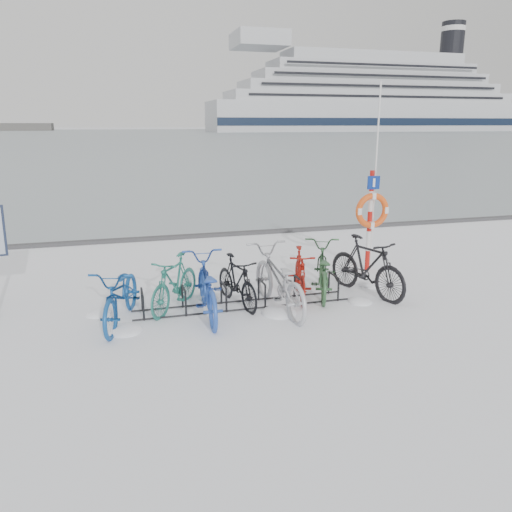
# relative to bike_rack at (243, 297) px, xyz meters

# --- Properties ---
(ground) EXTENTS (900.00, 900.00, 0.00)m
(ground) POSITION_rel_bike_rack_xyz_m (0.00, 0.00, -0.18)
(ground) COLOR white
(ground) RESTS_ON ground
(ice_sheet) EXTENTS (400.00, 298.00, 0.02)m
(ice_sheet) POSITION_rel_bike_rack_xyz_m (0.00, 155.00, -0.17)
(ice_sheet) COLOR #95A2A9
(ice_sheet) RESTS_ON ground
(quay_edge) EXTENTS (400.00, 0.25, 0.10)m
(quay_edge) POSITION_rel_bike_rack_xyz_m (0.00, 5.90, -0.13)
(quay_edge) COLOR #3F3F42
(quay_edge) RESTS_ON ground
(bike_rack) EXTENTS (4.00, 0.48, 0.46)m
(bike_rack) POSITION_rel_bike_rack_xyz_m (0.00, 0.00, 0.00)
(bike_rack) COLOR black
(bike_rack) RESTS_ON ground
(lifebuoy_station) EXTENTS (0.79, 0.23, 4.11)m
(lifebuoy_station) POSITION_rel_bike_rack_xyz_m (3.33, 1.47, 1.20)
(lifebuoy_station) COLOR #B5140E
(lifebuoy_station) RESTS_ON ground
(cruise_ferry) EXTENTS (139.34, 26.28, 45.78)m
(cruise_ferry) POSITION_rel_bike_rack_xyz_m (104.57, 193.53, 12.29)
(cruise_ferry) COLOR silver
(cruise_ferry) RESTS_ON ground
(bike_0) EXTENTS (1.20, 2.11, 1.05)m
(bike_0) POSITION_rel_bike_rack_xyz_m (-2.14, -0.17, 0.34)
(bike_0) COLOR #144990
(bike_0) RESTS_ON ground
(bike_1) EXTENTS (1.36, 1.66, 1.02)m
(bike_1) POSITION_rel_bike_rack_xyz_m (-1.21, 0.24, 0.33)
(bike_1) COLOR #227061
(bike_1) RESTS_ON ground
(bike_2) EXTENTS (0.82, 2.11, 1.09)m
(bike_2) POSITION_rel_bike_rack_xyz_m (-0.71, -0.25, 0.36)
(bike_2) COLOR #2950B5
(bike_2) RESTS_ON ground
(bike_3) EXTENTS (0.78, 1.65, 0.96)m
(bike_3) POSITION_rel_bike_rack_xyz_m (-0.08, 0.12, 0.30)
(bike_3) COLOR black
(bike_3) RESTS_ON ground
(bike_4) EXTENTS (0.96, 2.28, 1.16)m
(bike_4) POSITION_rel_bike_rack_xyz_m (0.58, -0.31, 0.40)
(bike_4) COLOR #B0B1B8
(bike_4) RESTS_ON ground
(bike_5) EXTENTS (0.86, 1.71, 0.99)m
(bike_5) POSITION_rel_bike_rack_xyz_m (1.18, 0.18, 0.31)
(bike_5) COLOR maroon
(bike_5) RESTS_ON ground
(bike_6) EXTENTS (1.34, 2.09, 1.03)m
(bike_6) POSITION_rel_bike_rack_xyz_m (1.68, 0.29, 0.34)
(bike_6) COLOR #2C5531
(bike_6) RESTS_ON ground
(bike_7) EXTENTS (1.14, 2.04, 1.18)m
(bike_7) POSITION_rel_bike_rack_xyz_m (2.50, 0.01, 0.41)
(bike_7) COLOR black
(bike_7) RESTS_ON ground
(snow_drifts) EXTENTS (5.85, 1.94, 0.22)m
(snow_drifts) POSITION_rel_bike_rack_xyz_m (0.11, -0.03, -0.18)
(snow_drifts) COLOR white
(snow_drifts) RESTS_ON ground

